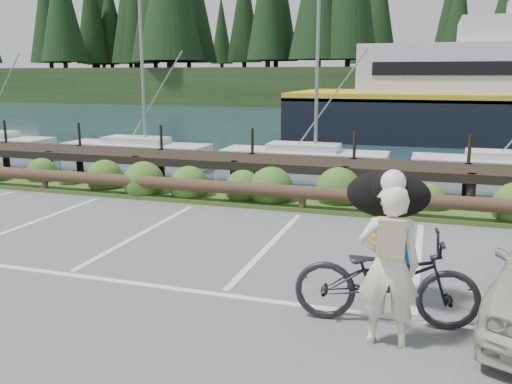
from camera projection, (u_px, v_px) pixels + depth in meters
ground at (232, 285)px, 8.03m from camera, size 72.00×72.00×0.00m
harbor_backdrop at (417, 95)px, 80.88m from camera, size 170.00×160.00×30.00m
vegetation_strip at (309, 203)px, 12.95m from camera, size 34.00×1.60×0.10m
log_rail at (302, 212)px, 12.31m from camera, size 32.00×0.30×0.60m
bicycle at (386, 279)px, 6.68m from camera, size 2.32×1.02×1.18m
cyclist at (389, 266)px, 6.10m from camera, size 0.73×0.52×1.89m
dog at (388, 194)px, 7.18m from camera, size 0.65×1.15×0.64m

